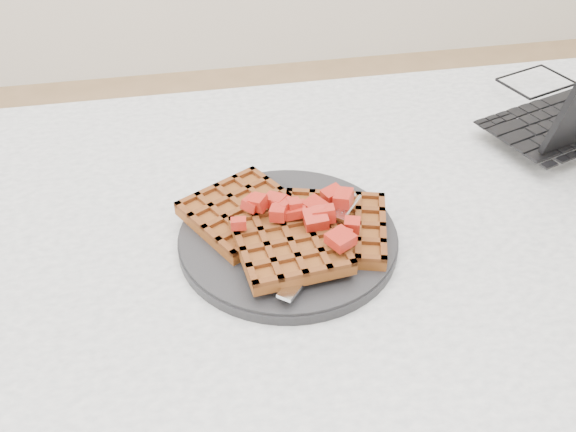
{
  "coord_description": "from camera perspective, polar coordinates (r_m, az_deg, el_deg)",
  "views": [
    {
      "loc": [
        -0.22,
        -0.52,
        1.24
      ],
      "look_at": [
        -0.12,
        0.02,
        0.79
      ],
      "focal_mm": 40.0,
      "sensor_mm": 36.0,
      "label": 1
    }
  ],
  "objects": [
    {
      "name": "table",
      "position": [
        0.83,
        8.61,
        -8.16
      ],
      "size": [
        1.2,
        0.8,
        0.75
      ],
      "color": "silver",
      "rests_on": "ground"
    },
    {
      "name": "fork",
      "position": [
        0.7,
        3.35,
        -2.5
      ],
      "size": [
        0.13,
        0.16,
        0.02
      ],
      "primitive_type": null,
      "rotation": [
        0.0,
        0.0,
        -0.67
      ],
      "color": "silver",
      "rests_on": "plate"
    },
    {
      "name": "plate",
      "position": [
        0.73,
        0.0,
        -1.95
      ],
      "size": [
        0.25,
        0.25,
        0.02
      ],
      "primitive_type": "cylinder",
      "color": "black",
      "rests_on": "table"
    },
    {
      "name": "waffles",
      "position": [
        0.71,
        0.07,
        -0.98
      ],
      "size": [
        0.24,
        0.21,
        0.03
      ],
      "color": "brown",
      "rests_on": "plate"
    },
    {
      "name": "strawberry_pile",
      "position": [
        0.7,
        0.0,
        0.89
      ],
      "size": [
        0.15,
        0.15,
        0.02
      ],
      "primitive_type": null,
      "color": "#8E0600",
      "rests_on": "waffles"
    }
  ]
}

